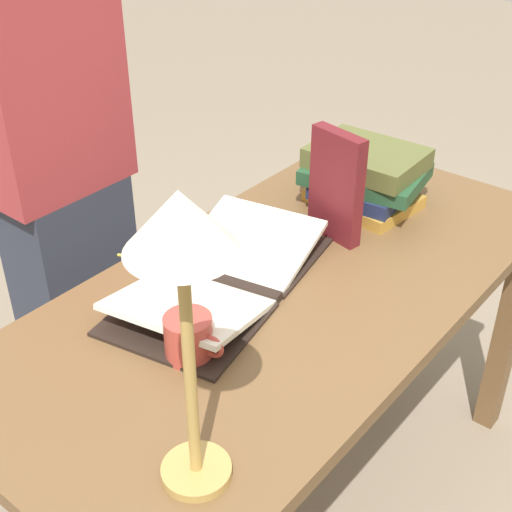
{
  "coord_description": "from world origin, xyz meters",
  "views": [
    {
      "loc": [
        1.03,
        0.74,
        1.64
      ],
      "look_at": [
        0.06,
        -0.04,
        0.84
      ],
      "focal_mm": 50.0,
      "sensor_mm": 36.0,
      "label": 1
    }
  ],
  "objects_px": {
    "book_standing_upright": "(336,186)",
    "coffee_mug": "(190,338)",
    "book_stack_tall": "(365,176)",
    "person_reader": "(59,174)",
    "open_book": "(222,277)",
    "reading_lamp": "(182,258)",
    "pencil": "(154,259)"
  },
  "relations": [
    {
      "from": "book_stack_tall",
      "to": "coffee_mug",
      "type": "xyz_separation_m",
      "value": [
        0.72,
        0.07,
        -0.04
      ]
    },
    {
      "from": "book_standing_upright",
      "to": "open_book",
      "type": "bearing_deg",
      "value": -1.71
    },
    {
      "from": "reading_lamp",
      "to": "pencil",
      "type": "bearing_deg",
      "value": -127.95
    },
    {
      "from": "book_standing_upright",
      "to": "coffee_mug",
      "type": "height_order",
      "value": "book_standing_upright"
    },
    {
      "from": "book_standing_upright",
      "to": "coffee_mug",
      "type": "relative_size",
      "value": 2.21
    },
    {
      "from": "open_book",
      "to": "book_stack_tall",
      "type": "relative_size",
      "value": 1.86
    },
    {
      "from": "open_book",
      "to": "coffee_mug",
      "type": "relative_size",
      "value": 4.93
    },
    {
      "from": "reading_lamp",
      "to": "open_book",
      "type": "bearing_deg",
      "value": -143.01
    },
    {
      "from": "open_book",
      "to": "person_reader",
      "type": "bearing_deg",
      "value": -103.99
    },
    {
      "from": "book_stack_tall",
      "to": "coffee_mug",
      "type": "relative_size",
      "value": 2.65
    },
    {
      "from": "coffee_mug",
      "to": "pencil",
      "type": "xyz_separation_m",
      "value": [
        -0.19,
        -0.29,
        -0.04
      ]
    },
    {
      "from": "open_book",
      "to": "reading_lamp",
      "type": "distance_m",
      "value": 0.64
    },
    {
      "from": "person_reader",
      "to": "book_standing_upright",
      "type": "bearing_deg",
      "value": -65.71
    },
    {
      "from": "reading_lamp",
      "to": "coffee_mug",
      "type": "xyz_separation_m",
      "value": [
        -0.2,
        -0.2,
        -0.36
      ]
    },
    {
      "from": "open_book",
      "to": "pencil",
      "type": "xyz_separation_m",
      "value": [
        0.03,
        -0.18,
        -0.02
      ]
    },
    {
      "from": "reading_lamp",
      "to": "pencil",
      "type": "distance_m",
      "value": 0.74
    },
    {
      "from": "open_book",
      "to": "pencil",
      "type": "relative_size",
      "value": 3.84
    },
    {
      "from": "coffee_mug",
      "to": "person_reader",
      "type": "xyz_separation_m",
      "value": [
        -0.24,
        -0.69,
        0.03
      ]
    },
    {
      "from": "book_standing_upright",
      "to": "person_reader",
      "type": "bearing_deg",
      "value": -54.65
    },
    {
      "from": "reading_lamp",
      "to": "person_reader",
      "type": "height_order",
      "value": "person_reader"
    },
    {
      "from": "open_book",
      "to": "book_stack_tall",
      "type": "xyz_separation_m",
      "value": [
        -0.5,
        0.04,
        0.06
      ]
    },
    {
      "from": "book_stack_tall",
      "to": "open_book",
      "type": "bearing_deg",
      "value": -4.89
    },
    {
      "from": "book_stack_tall",
      "to": "reading_lamp",
      "type": "xyz_separation_m",
      "value": [
        0.91,
        0.27,
        0.32
      ]
    },
    {
      "from": "book_stack_tall",
      "to": "person_reader",
      "type": "distance_m",
      "value": 0.78
    },
    {
      "from": "book_stack_tall",
      "to": "person_reader",
      "type": "height_order",
      "value": "person_reader"
    },
    {
      "from": "reading_lamp",
      "to": "book_standing_upright",
      "type": "bearing_deg",
      "value": -162.08
    },
    {
      "from": "book_standing_upright",
      "to": "coffee_mug",
      "type": "xyz_separation_m",
      "value": [
        0.53,
        0.04,
        -0.09
      ]
    },
    {
      "from": "book_stack_tall",
      "to": "person_reader",
      "type": "xyz_separation_m",
      "value": [
        0.48,
        -0.62,
        -0.01
      ]
    },
    {
      "from": "person_reader",
      "to": "coffee_mug",
      "type": "bearing_deg",
      "value": -109.26
    },
    {
      "from": "open_book",
      "to": "person_reader",
      "type": "relative_size",
      "value": 0.36
    },
    {
      "from": "book_standing_upright",
      "to": "person_reader",
      "type": "distance_m",
      "value": 0.72
    },
    {
      "from": "person_reader",
      "to": "pencil",
      "type": "bearing_deg",
      "value": -97.69
    }
  ]
}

